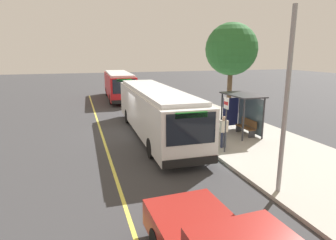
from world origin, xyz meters
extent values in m
plane|color=#38383A|center=(0.00, 0.00, 0.00)|extent=(120.00, 120.00, 0.00)
cube|color=#A8A399|center=(0.00, 6.00, 0.07)|extent=(44.00, 6.40, 0.15)
cube|color=#E0D64C|center=(0.00, -2.20, 0.00)|extent=(36.00, 0.14, 0.01)
cube|color=white|center=(1.00, 1.00, 1.55)|extent=(12.47, 2.74, 2.40)
cube|color=silver|center=(1.00, 1.00, 2.85)|extent=(11.47, 2.47, 0.20)
cube|color=black|center=(7.23, 0.90, 1.98)|extent=(0.07, 2.17, 1.34)
cube|color=black|center=(1.02, 2.29, 1.84)|extent=(10.94, 0.21, 1.06)
cube|color=#197259|center=(1.02, 2.29, 0.57)|extent=(11.80, 0.21, 0.28)
cube|color=#26D83F|center=(7.23, 0.90, 2.57)|extent=(0.05, 1.40, 0.24)
cube|color=black|center=(7.24, 0.90, 0.53)|extent=(0.12, 2.50, 0.36)
cylinder|color=black|center=(4.87, 2.09, 0.50)|extent=(1.00, 0.30, 1.00)
cylinder|color=black|center=(4.83, -0.22, 0.50)|extent=(1.00, 0.30, 1.00)
cylinder|color=black|center=(-2.71, 2.21, 0.50)|extent=(1.00, 0.30, 1.00)
cylinder|color=black|center=(-2.75, -0.10, 0.50)|extent=(1.00, 0.30, 1.00)
cube|color=red|center=(-14.25, 0.91, 1.55)|extent=(10.45, 2.95, 2.40)
cube|color=silver|center=(-14.25, 0.91, 2.85)|extent=(9.61, 2.67, 0.20)
cube|color=black|center=(-9.06, 0.70, 1.98)|extent=(0.12, 2.17, 1.34)
cube|color=black|center=(-14.20, 2.20, 1.84)|extent=(9.11, 0.40, 1.06)
cube|color=white|center=(-14.20, 2.20, 0.57)|extent=(9.83, 0.42, 0.28)
cube|color=#26D83F|center=(-9.06, 0.70, 2.57)|extent=(0.08, 1.40, 0.24)
cube|color=black|center=(-9.05, 0.70, 0.53)|extent=(0.18, 2.50, 0.36)
cylinder|color=black|center=(-11.00, 1.94, 0.50)|extent=(1.01, 0.32, 1.00)
cylinder|color=black|center=(-11.09, -0.37, 0.50)|extent=(1.01, 0.32, 1.00)
cylinder|color=black|center=(-17.31, 2.18, 0.50)|extent=(1.01, 0.32, 1.00)
cylinder|color=black|center=(-17.40, -0.12, 0.50)|extent=(1.01, 0.32, 1.00)
cylinder|color=black|center=(11.70, 0.00, 0.38)|extent=(0.77, 0.27, 0.76)
cylinder|color=#333338|center=(4.15, 6.60, 1.35)|extent=(0.10, 0.10, 2.40)
cylinder|color=#333338|center=(4.15, 5.30, 1.35)|extent=(0.10, 0.10, 2.40)
cylinder|color=#333338|center=(1.55, 6.60, 1.35)|extent=(0.10, 0.10, 2.40)
cylinder|color=#333338|center=(1.55, 5.30, 1.35)|extent=(0.10, 0.10, 2.40)
cube|color=#333338|center=(2.85, 5.95, 2.59)|extent=(2.90, 1.60, 0.08)
cube|color=#4C606B|center=(2.85, 6.60, 1.35)|extent=(2.47, 0.04, 2.16)
cube|color=navy|center=(1.55, 5.95, 1.30)|extent=(0.06, 1.11, 1.82)
cube|color=brown|center=(3.02, 6.18, 0.60)|extent=(1.60, 0.44, 0.06)
cube|color=brown|center=(3.02, 6.42, 0.88)|extent=(1.60, 0.05, 0.44)
cube|color=#333338|center=(2.30, 6.18, 0.38)|extent=(0.08, 0.40, 0.45)
cube|color=#333338|center=(3.74, 6.18, 0.38)|extent=(0.08, 0.40, 0.45)
cylinder|color=#333338|center=(5.55, 3.42, 1.55)|extent=(0.07, 0.07, 2.80)
cube|color=white|center=(5.55, 3.40, 2.65)|extent=(0.44, 0.03, 0.56)
cube|color=red|center=(5.55, 3.38, 2.65)|extent=(0.40, 0.01, 0.16)
cylinder|color=#282D47|center=(4.88, 3.78, 0.57)|extent=(0.14, 0.14, 0.85)
cylinder|color=#282D47|center=(4.88, 3.60, 0.57)|extent=(0.14, 0.14, 0.85)
cube|color=beige|center=(4.88, 3.69, 1.31)|extent=(0.24, 0.40, 0.62)
sphere|color=tan|center=(4.88, 3.69, 1.73)|extent=(0.22, 0.22, 0.22)
cylinder|color=brown|center=(-1.39, 7.44, 2.02)|extent=(0.36, 0.36, 3.74)
sphere|color=#28662D|center=(-1.39, 7.44, 5.31)|extent=(3.80, 3.80, 3.80)
cylinder|color=gray|center=(9.92, 3.25, 3.35)|extent=(0.16, 0.16, 6.40)
camera|label=1|loc=(17.91, -3.45, 5.03)|focal=30.85mm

